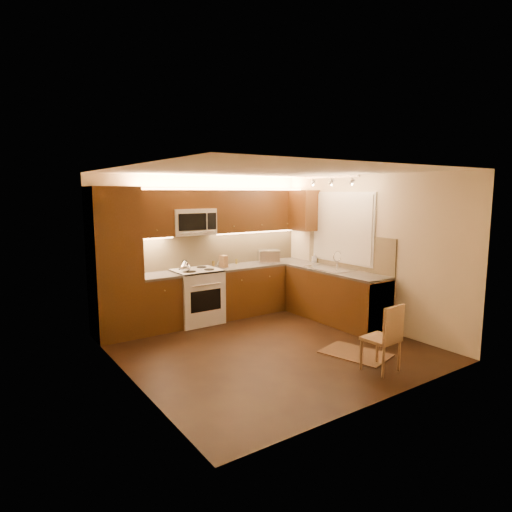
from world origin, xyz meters
TOP-DOWN VIEW (x-y plane):
  - floor at (0.00, 0.00)m, footprint 4.00×4.00m
  - ceiling at (0.00, 0.00)m, footprint 4.00×4.00m
  - wall_back at (0.00, 2.00)m, footprint 4.00×0.01m
  - wall_front at (0.00, -2.00)m, footprint 4.00×0.01m
  - wall_left at (-2.00, 0.00)m, footprint 0.01×4.00m
  - wall_right at (2.00, 0.00)m, footprint 0.01×4.00m
  - pantry at (-1.65, 1.70)m, footprint 0.70×0.60m
  - base_cab_back_left at (-0.99, 1.70)m, footprint 0.62×0.60m
  - counter_back_left at (-0.99, 1.70)m, footprint 0.62×0.60m
  - base_cab_back_right at (1.04, 1.70)m, footprint 1.92×0.60m
  - counter_back_right at (1.04, 1.70)m, footprint 1.92×0.60m
  - base_cab_right at (1.70, 0.40)m, footprint 0.60×2.00m
  - counter_right at (1.70, 0.40)m, footprint 0.60×2.00m
  - dishwasher at (1.70, -0.30)m, footprint 0.58×0.60m
  - backsplash_back at (0.35, 1.99)m, footprint 3.30×0.02m
  - backsplash_right at (1.99, 0.40)m, footprint 0.02×2.00m
  - upper_cab_back_left at (-0.99, 1.82)m, footprint 0.62×0.35m
  - upper_cab_back_right at (1.04, 1.82)m, footprint 1.92×0.35m
  - upper_cab_bridge at (-0.30, 1.82)m, footprint 0.76×0.35m
  - upper_cab_right_corner at (1.82, 1.40)m, footprint 0.35×0.50m
  - stove at (-0.30, 1.68)m, footprint 0.76×0.65m
  - microwave at (-0.30, 1.81)m, footprint 0.76×0.38m
  - window_frame at (1.99, 0.55)m, footprint 0.03×1.44m
  - window_blinds at (1.97, 0.55)m, footprint 0.02×1.36m
  - sink at (1.70, 0.55)m, footprint 0.52×0.86m
  - faucet at (1.88, 0.55)m, footprint 0.20×0.04m
  - track_light_bar at (1.55, 0.40)m, footprint 0.04×1.20m
  - kettle at (-0.56, 1.56)m, footprint 0.22×0.22m
  - toaster_oven at (1.22, 1.69)m, footprint 0.48×0.43m
  - knife_block at (0.27, 1.73)m, footprint 0.10×0.15m
  - spice_jar_a at (0.21, 1.82)m, footprint 0.04×0.04m
  - spice_jar_b at (0.14, 1.87)m, footprint 0.06×0.06m
  - spice_jar_c at (0.40, 1.91)m, footprint 0.05×0.05m
  - spice_jar_d at (0.63, 1.89)m, footprint 0.05×0.05m
  - soap_bottle at (1.94, 1.21)m, footprint 0.10×0.10m
  - rug at (0.82, -0.90)m, footprint 0.80×1.01m
  - dining_chair at (0.66, -1.45)m, footprint 0.41×0.41m

SIDE VIEW (x-z plane):
  - floor at x=0.00m, z-range -0.01..0.01m
  - rug at x=0.82m, z-range 0.00..0.01m
  - base_cab_back_left at x=-0.99m, z-range 0.00..0.86m
  - base_cab_back_right at x=1.04m, z-range 0.00..0.86m
  - base_cab_right at x=1.70m, z-range 0.00..0.86m
  - dishwasher at x=1.70m, z-range 0.01..0.85m
  - dining_chair at x=0.66m, z-range 0.00..0.86m
  - stove at x=-0.30m, z-range 0.00..0.92m
  - counter_back_left at x=-0.99m, z-range 0.86..0.90m
  - counter_back_right at x=1.04m, z-range 0.86..0.90m
  - counter_right at x=1.70m, z-range 0.86..0.90m
  - spice_jar_c at x=0.40m, z-range 0.90..0.99m
  - spice_jar_d at x=0.63m, z-range 0.90..0.99m
  - spice_jar_a at x=0.21m, z-range 0.90..1.00m
  - spice_jar_b at x=0.14m, z-range 0.90..1.00m
  - sink at x=1.70m, z-range 0.90..1.05m
  - soap_bottle at x=1.94m, z-range 0.90..1.07m
  - knife_block at x=0.27m, z-range 0.90..1.11m
  - toaster_oven at x=1.22m, z-range 0.90..1.14m
  - kettle at x=-0.56m, z-range 0.92..1.12m
  - faucet at x=1.88m, z-range 0.90..1.20m
  - pantry at x=-1.65m, z-range 0.00..2.30m
  - backsplash_back at x=0.35m, z-range 0.90..1.50m
  - backsplash_right at x=1.99m, z-range 0.90..1.50m
  - wall_back at x=0.00m, z-range 0.00..2.50m
  - wall_front at x=0.00m, z-range 0.00..2.50m
  - wall_left at x=-2.00m, z-range 0.00..2.50m
  - wall_right at x=2.00m, z-range 0.00..2.50m
  - window_frame at x=1.99m, z-range 0.98..2.22m
  - window_blinds at x=1.97m, z-range 1.02..2.18m
  - microwave at x=-0.30m, z-range 1.50..1.94m
  - upper_cab_back_left at x=-0.99m, z-range 1.50..2.25m
  - upper_cab_back_right at x=1.04m, z-range 1.50..2.25m
  - upper_cab_right_corner at x=1.82m, z-range 1.50..2.25m
  - upper_cab_bridge at x=-0.30m, z-range 1.94..2.25m
  - track_light_bar at x=1.55m, z-range 2.44..2.48m
  - ceiling at x=0.00m, z-range 2.50..2.50m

